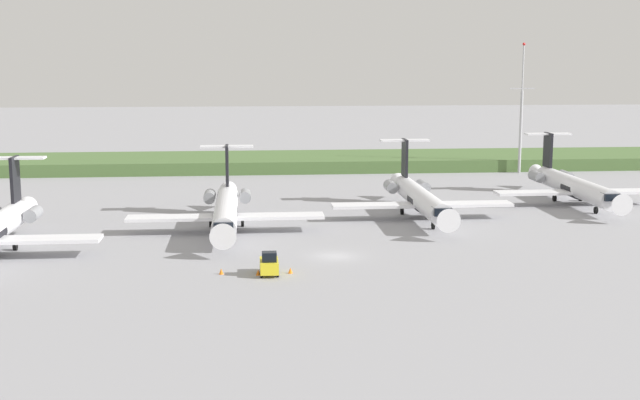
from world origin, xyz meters
name	(u,v)px	position (x,y,z in m)	size (l,w,h in m)	color
ground_plane	(312,206)	(0.00, 30.00, 0.00)	(500.00, 500.00, 0.00)	#939399
grass_berm	(294,162)	(0.00, 71.96, 1.10)	(320.00, 20.00, 2.21)	#4C6B38
regional_jet_second	(226,209)	(-11.34, 14.61, 2.54)	(22.81, 31.00, 9.00)	white
regional_jet_third	(420,197)	(13.10, 20.84, 2.54)	(22.81, 31.00, 9.00)	white
regional_jet_fourth	(573,185)	(36.54, 29.02, 2.54)	(22.81, 31.00, 9.00)	white
antenna_mast	(521,120)	(39.42, 61.02, 9.45)	(4.40, 0.50, 22.75)	#B2B2B7
baggage_tug	(269,264)	(-6.93, -7.00, 1.00)	(1.72, 3.20, 2.30)	yellow
safety_cone_front_marker	(221,271)	(-11.41, -6.35, 0.28)	(0.44, 0.44, 0.55)	orange
safety_cone_mid_marker	(258,272)	(-7.96, -7.04, 0.28)	(0.44, 0.44, 0.55)	orange
safety_cone_rear_marker	(290,270)	(-4.92, -6.59, 0.28)	(0.44, 0.44, 0.55)	orange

